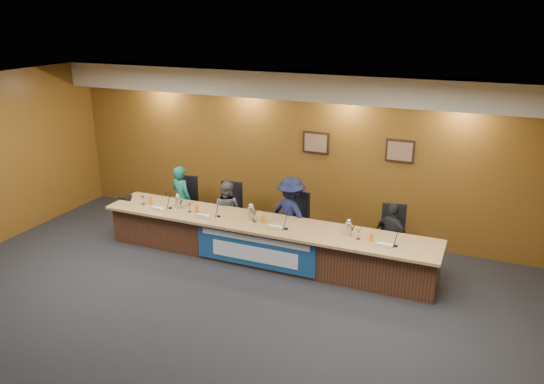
{
  "coord_description": "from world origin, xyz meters",
  "views": [
    {
      "loc": [
        3.5,
        -5.48,
        4.29
      ],
      "look_at": [
        0.08,
        2.57,
        1.25
      ],
      "focal_mm": 35.0,
      "sensor_mm": 36.0,
      "label": 1
    }
  ],
  "objects_px": {
    "office_chair_d": "(392,240)",
    "carafe_left": "(178,202)",
    "panelist_c": "(291,214)",
    "panelist_d": "(391,237)",
    "dais_body": "(264,242)",
    "office_chair_a": "(185,207)",
    "banner": "(255,250)",
    "carafe_right": "(349,229)",
    "office_chair_c": "(293,224)",
    "office_chair_b": "(229,214)",
    "speakerphone": "(127,198)",
    "panelist_a": "(182,199)",
    "carafe_mid": "(251,213)",
    "panelist_b": "(227,210)"
  },
  "relations": [
    {
      "from": "panelist_d",
      "to": "speakerphone",
      "type": "bearing_deg",
      "value": 31.31
    },
    {
      "from": "banner",
      "to": "panelist_a",
      "type": "height_order",
      "value": "panelist_a"
    },
    {
      "from": "panelist_a",
      "to": "office_chair_b",
      "type": "relative_size",
      "value": 2.84
    },
    {
      "from": "panelist_c",
      "to": "carafe_right",
      "type": "distance_m",
      "value": 1.39
    },
    {
      "from": "panelist_a",
      "to": "carafe_right",
      "type": "relative_size",
      "value": 5.86
    },
    {
      "from": "panelist_c",
      "to": "carafe_right",
      "type": "relative_size",
      "value": 6.11
    },
    {
      "from": "office_chair_b",
      "to": "carafe_right",
      "type": "relative_size",
      "value": 2.06
    },
    {
      "from": "panelist_d",
      "to": "carafe_right",
      "type": "relative_size",
      "value": 5.07
    },
    {
      "from": "carafe_left",
      "to": "office_chair_a",
      "type": "bearing_deg",
      "value": 114.09
    },
    {
      "from": "dais_body",
      "to": "panelist_b",
      "type": "relative_size",
      "value": 5.08
    },
    {
      "from": "dais_body",
      "to": "banner",
      "type": "distance_m",
      "value": 0.42
    },
    {
      "from": "office_chair_a",
      "to": "carafe_right",
      "type": "relative_size",
      "value": 2.06
    },
    {
      "from": "carafe_right",
      "to": "banner",
      "type": "bearing_deg",
      "value": -165.75
    },
    {
      "from": "dais_body",
      "to": "office_chair_d",
      "type": "xyz_separation_m",
      "value": [
        2.13,
        0.67,
        0.13
      ]
    },
    {
      "from": "office_chair_a",
      "to": "banner",
      "type": "bearing_deg",
      "value": -38.94
    },
    {
      "from": "carafe_left",
      "to": "speakerphone",
      "type": "height_order",
      "value": "carafe_left"
    },
    {
      "from": "carafe_left",
      "to": "speakerphone",
      "type": "bearing_deg",
      "value": 179.25
    },
    {
      "from": "office_chair_c",
      "to": "carafe_left",
      "type": "relative_size",
      "value": 2.16
    },
    {
      "from": "office_chair_b",
      "to": "speakerphone",
      "type": "relative_size",
      "value": 1.5
    },
    {
      "from": "office_chair_b",
      "to": "office_chair_a",
      "type": "bearing_deg",
      "value": 169.17
    },
    {
      "from": "office_chair_d",
      "to": "panelist_b",
      "type": "bearing_deg",
      "value": 171.34
    },
    {
      "from": "banner",
      "to": "carafe_left",
      "type": "xyz_separation_m",
      "value": [
        -1.75,
        0.38,
        0.48
      ]
    },
    {
      "from": "office_chair_b",
      "to": "speakerphone",
      "type": "xyz_separation_m",
      "value": [
        -1.88,
        -0.69,
        0.3
      ]
    },
    {
      "from": "office_chair_b",
      "to": "office_chair_c",
      "type": "height_order",
      "value": "same"
    },
    {
      "from": "office_chair_b",
      "to": "carafe_mid",
      "type": "relative_size",
      "value": 1.95
    },
    {
      "from": "speakerphone",
      "to": "panelist_c",
      "type": "bearing_deg",
      "value": 10.41
    },
    {
      "from": "banner",
      "to": "carafe_right",
      "type": "bearing_deg",
      "value": 14.25
    },
    {
      "from": "carafe_right",
      "to": "office_chair_b",
      "type": "bearing_deg",
      "value": 164.77
    },
    {
      "from": "office_chair_a",
      "to": "carafe_left",
      "type": "height_order",
      "value": "carafe_left"
    },
    {
      "from": "panelist_d",
      "to": "carafe_left",
      "type": "relative_size",
      "value": 5.31
    },
    {
      "from": "office_chair_c",
      "to": "speakerphone",
      "type": "height_order",
      "value": "speakerphone"
    },
    {
      "from": "panelist_a",
      "to": "carafe_right",
      "type": "distance_m",
      "value": 3.64
    },
    {
      "from": "office_chair_b",
      "to": "carafe_left",
      "type": "height_order",
      "value": "carafe_left"
    },
    {
      "from": "banner",
      "to": "office_chair_c",
      "type": "relative_size",
      "value": 4.58
    },
    {
      "from": "panelist_c",
      "to": "banner",
      "type": "bearing_deg",
      "value": 94.23
    },
    {
      "from": "panelist_c",
      "to": "carafe_left",
      "type": "height_order",
      "value": "panelist_c"
    },
    {
      "from": "office_chair_a",
      "to": "office_chair_d",
      "type": "relative_size",
      "value": 1.0
    },
    {
      "from": "dais_body",
      "to": "panelist_c",
      "type": "height_order",
      "value": "panelist_c"
    },
    {
      "from": "dais_body",
      "to": "carafe_mid",
      "type": "bearing_deg",
      "value": -172.52
    },
    {
      "from": "carafe_mid",
      "to": "speakerphone",
      "type": "height_order",
      "value": "carafe_mid"
    },
    {
      "from": "office_chair_b",
      "to": "office_chair_d",
      "type": "distance_m",
      "value": 3.18
    },
    {
      "from": "panelist_a",
      "to": "carafe_left",
      "type": "xyz_separation_m",
      "value": [
        0.32,
        -0.61,
        0.18
      ]
    },
    {
      "from": "office_chair_d",
      "to": "carafe_right",
      "type": "relative_size",
      "value": 2.06
    },
    {
      "from": "panelist_c",
      "to": "panelist_d",
      "type": "bearing_deg",
      "value": -159.57
    },
    {
      "from": "dais_body",
      "to": "panelist_c",
      "type": "xyz_separation_m",
      "value": [
        0.29,
        0.57,
        0.36
      ]
    },
    {
      "from": "dais_body",
      "to": "office_chair_c",
      "type": "distance_m",
      "value": 0.74
    },
    {
      "from": "office_chair_d",
      "to": "carafe_left",
      "type": "relative_size",
      "value": 2.16
    },
    {
      "from": "panelist_b",
      "to": "panelist_d",
      "type": "relative_size",
      "value": 1.0
    },
    {
      "from": "office_chair_a",
      "to": "speakerphone",
      "type": "bearing_deg",
      "value": -152.67
    },
    {
      "from": "banner",
      "to": "office_chair_b",
      "type": "xyz_separation_m",
      "value": [
        -1.05,
        1.09,
        0.1
      ]
    }
  ]
}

